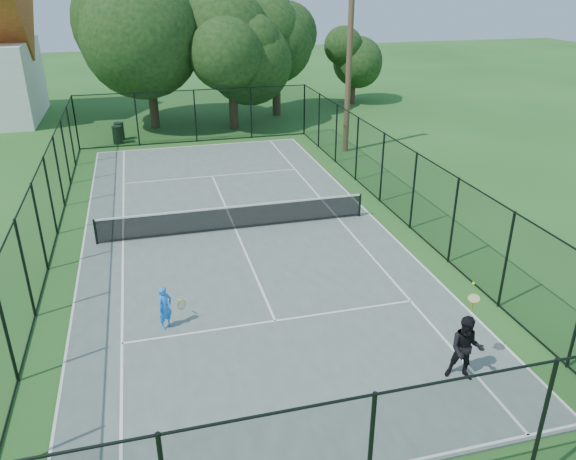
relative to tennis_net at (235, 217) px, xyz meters
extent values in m
plane|color=#22541C|center=(0.00, 0.00, -0.58)|extent=(120.00, 120.00, 0.00)
cube|color=#55645A|center=(0.00, 0.00, -0.55)|extent=(11.00, 24.00, 0.06)
cylinder|color=black|center=(-5.00, 0.00, -0.04)|extent=(0.08, 0.08, 0.95)
cylinder|color=black|center=(5.00, 0.00, -0.04)|extent=(0.08, 0.08, 0.95)
cube|color=black|center=(0.00, 0.00, -0.04)|extent=(10.00, 0.03, 0.88)
cube|color=white|center=(0.00, 0.00, 0.40)|extent=(10.00, 0.05, 0.06)
cylinder|color=#332114|center=(-2.17, 17.06, 1.49)|extent=(0.56, 0.56, 4.13)
sphere|color=black|center=(-2.17, 17.06, 5.42)|extent=(7.46, 7.46, 7.46)
cylinder|color=#332114|center=(2.65, 15.57, 1.02)|extent=(0.56, 0.56, 3.21)
sphere|color=black|center=(2.65, 15.57, 4.07)|extent=(5.75, 5.75, 5.75)
cylinder|color=#332114|center=(6.13, 18.51, 1.36)|extent=(0.56, 0.56, 3.89)
sphere|color=black|center=(6.13, 18.51, 4.85)|extent=(6.17, 6.17, 6.17)
cylinder|color=#332114|center=(12.48, 20.80, 0.54)|extent=(0.56, 0.56, 2.23)
sphere|color=black|center=(12.48, 20.80, 2.62)|extent=(3.89, 3.89, 3.89)
cylinder|color=black|center=(-4.43, 13.77, -0.09)|extent=(0.54, 0.54, 0.97)
cylinder|color=black|center=(-4.43, 13.77, 0.41)|extent=(0.58, 0.58, 0.05)
cylinder|color=black|center=(-4.32, 14.53, -0.09)|extent=(0.54, 0.54, 0.98)
cylinder|color=black|center=(-4.32, 14.53, 0.42)|extent=(0.58, 0.58, 0.05)
cylinder|color=#4C3823|center=(7.70, 9.00, 3.74)|extent=(0.30, 0.30, 8.64)
imported|color=#1D7FF7|center=(-2.92, -5.94, 0.11)|extent=(0.54, 0.52, 1.25)
torus|color=gold|center=(-2.47, -5.79, 0.03)|extent=(0.27, 0.18, 0.29)
cylinder|color=silver|center=(-2.47, -5.79, 0.03)|extent=(0.23, 0.15, 0.25)
imported|color=black|center=(3.73, -9.88, 0.31)|extent=(1.01, 0.93, 1.67)
torus|color=gold|center=(3.98, -9.53, 1.43)|extent=(0.30, 0.28, 0.14)
cylinder|color=silver|center=(3.98, -9.53, 1.43)|extent=(0.26, 0.24, 0.11)
sphere|color=#CCE526|center=(3.95, -9.47, 1.80)|extent=(0.07, 0.07, 0.07)
camera|label=1|loc=(-3.01, -19.19, 8.21)|focal=35.00mm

